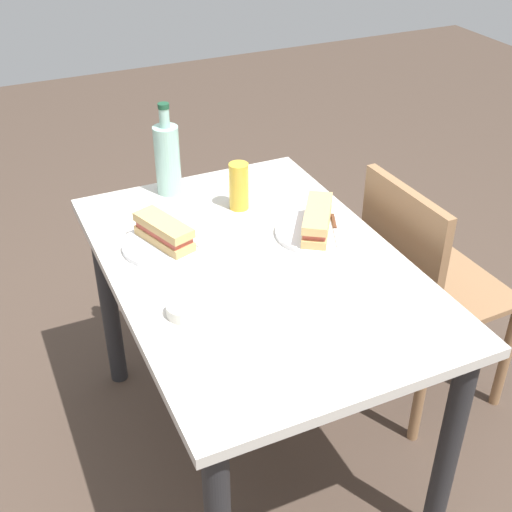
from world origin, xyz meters
TOP-DOWN VIEW (x-y plane):
  - ground_plane at (0.00, 0.00)m, footprint 8.00×8.00m
  - dining_table at (0.00, 0.00)m, footprint 1.13×0.77m
  - chair_far at (0.00, 0.58)m, footprint 0.41×0.41m
  - plate_near at (-0.18, -0.20)m, footprint 0.24×0.24m
  - baguette_sandwich_near at (-0.18, -0.20)m, footprint 0.21×0.13m
  - knife_near at (-0.21, -0.15)m, footprint 0.17×0.07m
  - plate_far at (-0.06, 0.22)m, footprint 0.24×0.24m
  - baguette_sandwich_far at (-0.06, 0.22)m, footprint 0.22×0.18m
  - knife_far at (-0.04, 0.27)m, footprint 0.17×0.08m
  - water_bottle at (-0.49, -0.08)m, footprint 0.08×0.08m
  - beer_glass at (-0.30, 0.08)m, footprint 0.06×0.06m
  - olive_bowl at (0.14, -0.25)m, footprint 0.09×0.09m
  - paper_napkin at (-0.44, -0.27)m, footprint 0.15×0.15m

SIDE VIEW (x-z plane):
  - ground_plane at x=0.00m, z-range 0.00..0.00m
  - chair_far at x=0.00m, z-range 0.06..0.91m
  - dining_table at x=0.00m, z-range 0.25..0.98m
  - paper_napkin at x=-0.44m, z-range 0.73..0.73m
  - plate_near at x=-0.18m, z-range 0.73..0.75m
  - plate_far at x=-0.06m, z-range 0.73..0.75m
  - olive_bowl at x=0.14m, z-range 0.73..0.76m
  - knife_near at x=-0.21m, z-range 0.74..0.75m
  - knife_far at x=-0.04m, z-range 0.74..0.75m
  - baguette_sandwich_near at x=-0.18m, z-range 0.75..0.81m
  - baguette_sandwich_far at x=-0.06m, z-range 0.75..0.81m
  - beer_glass at x=-0.30m, z-range 0.73..0.88m
  - water_bottle at x=-0.49m, z-range 0.70..1.00m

